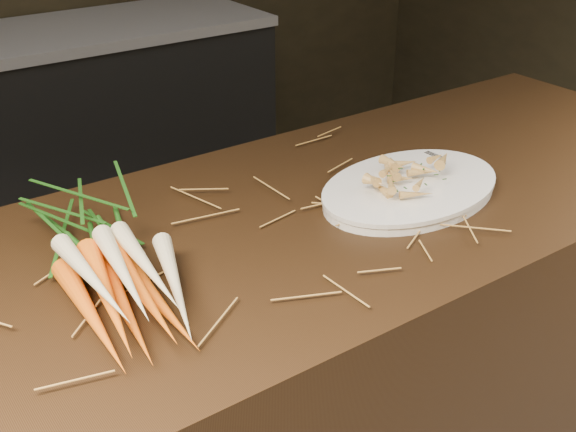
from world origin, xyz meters
TOP-DOWN VIEW (x-y plane):
  - back_counter at (0.30, 2.18)m, footprint 1.82×0.62m
  - straw_bedding at (0.00, 0.30)m, footprint 1.40×0.60m
  - root_veg_bunch at (-0.19, 0.33)m, footprint 0.21×0.54m
  - serving_platter at (0.40, 0.25)m, footprint 0.42×0.30m
  - roasted_veg_heap at (0.40, 0.25)m, footprint 0.21×0.16m
  - serving_fork at (0.54, 0.24)m, footprint 0.02×0.15m

SIDE VIEW (x-z plane):
  - back_counter at x=0.30m, z-range 0.00..0.84m
  - straw_bedding at x=0.00m, z-range 0.90..0.92m
  - serving_platter at x=0.40m, z-range 0.90..0.92m
  - serving_fork at x=0.54m, z-range 0.92..0.92m
  - roasted_veg_heap at x=0.40m, z-range 0.92..0.96m
  - root_veg_bunch at x=-0.19m, z-range 0.90..1.00m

